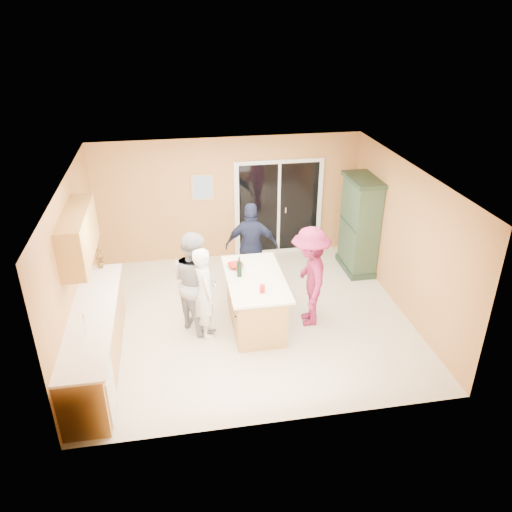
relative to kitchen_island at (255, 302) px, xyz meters
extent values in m
plane|color=beige|center=(-0.08, 0.21, -0.43)|extent=(5.50, 5.50, 0.00)
cube|color=white|center=(-0.08, 0.21, 2.17)|extent=(5.50, 5.00, 0.10)
cube|color=#E4AD5E|center=(-0.08, 2.71, 0.87)|extent=(5.50, 0.10, 2.60)
cube|color=#E4AD5E|center=(-0.08, -2.29, 0.87)|extent=(5.50, 0.10, 2.60)
cube|color=#E4AD5E|center=(-2.83, 0.21, 0.87)|extent=(0.10, 5.00, 2.60)
cube|color=#E4AD5E|center=(2.67, 0.21, 0.87)|extent=(0.10, 5.00, 2.60)
cube|color=#B88347|center=(-2.53, -0.69, 0.02)|extent=(0.60, 3.00, 0.90)
cube|color=silver|center=(-2.52, -1.79, -0.03)|extent=(0.62, 0.60, 0.72)
cube|color=white|center=(-2.52, -0.69, 0.49)|extent=(0.65, 3.05, 0.04)
cylinder|color=silver|center=(-2.53, -1.19, 0.66)|extent=(0.02, 0.02, 0.30)
cube|color=#B88347|center=(-2.66, 0.01, 1.45)|extent=(0.35, 1.60, 0.75)
cube|color=silver|center=(0.97, 2.68, 0.62)|extent=(1.90, 0.05, 2.10)
cube|color=black|center=(0.97, 2.66, 0.62)|extent=(1.70, 0.03, 1.94)
cube|color=silver|center=(0.97, 2.66, 0.62)|extent=(0.06, 0.04, 1.94)
cube|color=silver|center=(1.12, 2.65, 0.57)|extent=(0.02, 0.03, 0.12)
cube|color=tan|center=(-0.63, 2.69, 1.17)|extent=(0.46, 0.03, 0.56)
cube|color=teal|center=(-0.63, 2.67, 1.17)|extent=(0.38, 0.02, 0.48)
cube|color=#B88347|center=(0.00, 0.00, 0.01)|extent=(0.80, 1.54, 0.87)
cube|color=white|center=(0.00, 0.00, 0.47)|extent=(0.95, 1.74, 0.04)
cube|color=black|center=(0.00, 0.00, -0.38)|extent=(0.72, 1.46, 0.10)
cube|color=#213525|center=(2.41, 1.64, -0.37)|extent=(0.55, 1.03, 0.12)
cube|color=#344E38|center=(2.41, 1.64, 0.55)|extent=(0.49, 0.98, 1.83)
cube|color=#213525|center=(2.41, 1.64, 1.50)|extent=(0.57, 1.07, 0.08)
imported|color=silver|center=(-0.85, -0.14, 0.36)|extent=(0.46, 0.63, 1.58)
imported|color=#9C9B9E|center=(-0.99, 0.11, 0.44)|extent=(1.02, 1.07, 1.75)
imported|color=#1C263E|center=(0.16, 1.29, 0.43)|extent=(1.07, 0.60, 1.71)
imported|color=maroon|center=(0.91, -0.08, 0.45)|extent=(0.78, 1.20, 1.75)
imported|color=#AA1C12|center=(-0.27, 0.41, 0.52)|extent=(0.30, 0.30, 0.06)
imported|color=#A01610|center=(-2.53, 0.73, 0.70)|extent=(0.22, 0.18, 0.37)
cylinder|color=#AA1C12|center=(-0.25, 0.22, 0.54)|extent=(0.09, 0.09, 0.12)
cylinder|color=#AA1C12|center=(0.03, -0.49, 0.55)|extent=(0.11, 0.11, 0.13)
cylinder|color=black|center=(-0.25, 0.08, 0.61)|extent=(0.08, 0.08, 0.25)
cylinder|color=black|center=(-0.25, 0.08, 0.79)|extent=(0.03, 0.03, 0.10)
cylinder|color=silver|center=(0.08, 0.44, 0.49)|extent=(0.29, 0.29, 0.02)
camera|label=1|loc=(-1.21, -7.07, 4.50)|focal=35.00mm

